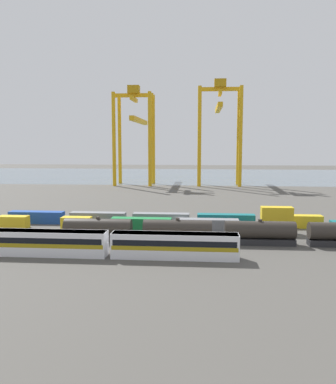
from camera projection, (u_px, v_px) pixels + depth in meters
ground_plane at (187, 201)px, 122.39m from camera, size 420.00×420.00×0.00m
harbour_water at (193, 175)px, 222.19m from camera, size 400.00×110.00×0.01m
passenger_train at (109, 243)px, 61.80m from camera, size 39.74×3.14×3.90m
freight_tank_row at (218, 232)px, 69.94m from camera, size 55.05×2.98×4.44m
shipping_container_0 at (14, 222)px, 82.68m from camera, size 6.04×2.44×2.60m
shipping_container_1 at (77, 223)px, 81.57m from camera, size 6.04×2.44×2.60m
shipping_container_2 at (141, 224)px, 80.45m from camera, size 12.10×2.44×2.60m
shipping_container_3 at (208, 225)px, 79.34m from camera, size 12.10×2.44×2.60m
shipping_container_4 at (276, 227)px, 78.23m from camera, size 6.04×2.44×2.60m
shipping_container_5 at (277, 214)px, 77.92m from camera, size 6.04×2.44×2.60m
shipping_container_7 at (37, 217)px, 88.22m from camera, size 12.10×2.44×2.60m
shipping_container_8 at (98, 218)px, 87.07m from camera, size 12.10×2.44×2.60m
shipping_container_9 at (161, 219)px, 85.92m from camera, size 12.10×2.44×2.60m
shipping_container_10 at (226, 220)px, 84.77m from camera, size 12.10×2.44×2.60m
shipping_container_11 at (292, 221)px, 83.62m from camera, size 12.10×2.44×2.60m
gantry_crane_west at (136, 126)px, 172.10m from camera, size 16.51×41.36×41.60m
gantry_crane_central at (219, 121)px, 167.85m from camera, size 18.15×34.65×43.74m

